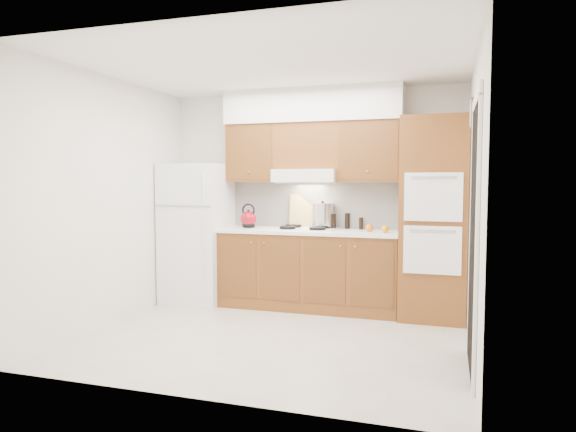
% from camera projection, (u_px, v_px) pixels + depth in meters
% --- Properties ---
extents(floor, '(3.60, 3.60, 0.00)m').
position_uv_depth(floor, '(274.00, 337.00, 4.98)').
color(floor, '#BEB4A6').
rests_on(floor, ground).
extents(ceiling, '(3.60, 3.60, 0.00)m').
position_uv_depth(ceiling, '(274.00, 65.00, 4.80)').
color(ceiling, white).
rests_on(ceiling, wall_back).
extents(wall_back, '(3.60, 0.02, 2.60)m').
position_uv_depth(wall_back, '(313.00, 198.00, 6.32)').
color(wall_back, white).
rests_on(wall_back, floor).
extents(wall_left, '(0.02, 3.00, 2.60)m').
position_uv_depth(wall_left, '(113.00, 201.00, 5.43)').
color(wall_left, white).
rests_on(wall_left, floor).
extents(wall_right, '(0.02, 3.00, 2.60)m').
position_uv_depth(wall_right, '(474.00, 206.00, 4.36)').
color(wall_right, white).
rests_on(wall_right, floor).
extents(fridge, '(0.75, 0.72, 1.72)m').
position_uv_depth(fridge, '(198.00, 233.00, 6.42)').
color(fridge, white).
rests_on(fridge, floor).
extents(base_cabinets, '(2.11, 0.60, 0.90)m').
position_uv_depth(base_cabinets, '(309.00, 271.00, 6.09)').
color(base_cabinets, brown).
rests_on(base_cabinets, floor).
extents(countertop, '(2.13, 0.62, 0.04)m').
position_uv_depth(countertop, '(309.00, 231.00, 6.04)').
color(countertop, white).
rests_on(countertop, base_cabinets).
extents(backsplash, '(2.11, 0.03, 0.56)m').
position_uv_depth(backsplash, '(315.00, 205.00, 6.30)').
color(backsplash, white).
rests_on(backsplash, countertop).
extents(oven_cabinet, '(0.70, 0.65, 2.20)m').
position_uv_depth(oven_cabinet, '(434.00, 219.00, 5.60)').
color(oven_cabinet, brown).
rests_on(oven_cabinet, floor).
extents(upper_cab_left, '(0.63, 0.33, 0.70)m').
position_uv_depth(upper_cab_left, '(254.00, 154.00, 6.34)').
color(upper_cab_left, brown).
rests_on(upper_cab_left, wall_back).
extents(upper_cab_right, '(0.73, 0.33, 0.70)m').
position_uv_depth(upper_cab_right, '(370.00, 152.00, 5.91)').
color(upper_cab_right, brown).
rests_on(upper_cab_right, wall_back).
extents(range_hood, '(0.75, 0.45, 0.15)m').
position_uv_depth(range_hood, '(307.00, 176.00, 6.09)').
color(range_hood, silver).
rests_on(range_hood, wall_back).
extents(upper_cab_over_hood, '(0.75, 0.33, 0.55)m').
position_uv_depth(upper_cab_over_hood, '(308.00, 146.00, 6.13)').
color(upper_cab_over_hood, brown).
rests_on(upper_cab_over_hood, range_hood).
extents(soffit, '(2.13, 0.36, 0.40)m').
position_uv_depth(soffit, '(312.00, 106.00, 6.06)').
color(soffit, silver).
rests_on(soffit, wall_back).
extents(cooktop, '(0.74, 0.50, 0.01)m').
position_uv_depth(cooktop, '(305.00, 229.00, 6.07)').
color(cooktop, white).
rests_on(cooktop, countertop).
extents(doorway, '(0.02, 0.90, 2.10)m').
position_uv_depth(doorway, '(474.00, 240.00, 4.04)').
color(doorway, black).
rests_on(doorway, floor).
extents(wall_clock, '(0.02, 0.30, 0.30)m').
position_uv_depth(wall_clock, '(472.00, 113.00, 4.82)').
color(wall_clock, '#3F3833').
rests_on(wall_clock, wall_right).
extents(kettle, '(0.20, 0.20, 0.19)m').
position_uv_depth(kettle, '(248.00, 219.00, 6.26)').
color(kettle, maroon).
rests_on(kettle, countertop).
extents(cutting_board, '(0.33, 0.16, 0.42)m').
position_uv_depth(cutting_board, '(303.00, 211.00, 6.31)').
color(cutting_board, tan).
rests_on(cutting_board, countertop).
extents(stock_pot, '(0.34, 0.34, 0.27)m').
position_uv_depth(stock_pot, '(322.00, 215.00, 6.17)').
color(stock_pot, silver).
rests_on(stock_pot, cooktop).
extents(condiment_a, '(0.05, 0.05, 0.18)m').
position_uv_depth(condiment_a, '(334.00, 221.00, 6.11)').
color(condiment_a, black).
rests_on(condiment_a, countertop).
extents(condiment_b, '(0.07, 0.07, 0.19)m').
position_uv_depth(condiment_b, '(347.00, 221.00, 6.16)').
color(condiment_b, black).
rests_on(condiment_b, countertop).
extents(condiment_c, '(0.06, 0.06, 0.14)m').
position_uv_depth(condiment_c, '(361.00, 223.00, 6.07)').
color(condiment_c, black).
rests_on(condiment_c, countertop).
extents(orange_near, '(0.11, 0.11, 0.08)m').
position_uv_depth(orange_near, '(385.00, 229.00, 5.68)').
color(orange_near, orange).
rests_on(orange_near, countertop).
extents(orange_far, '(0.11, 0.11, 0.09)m').
position_uv_depth(orange_far, '(369.00, 228.00, 5.80)').
color(orange_far, orange).
rests_on(orange_far, countertop).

